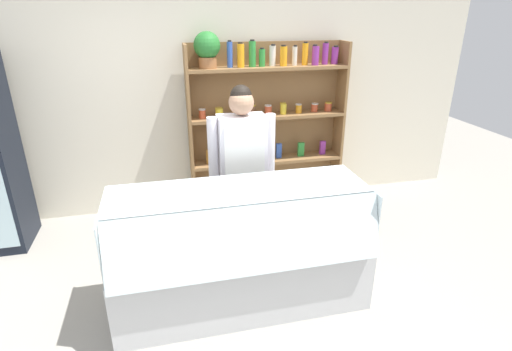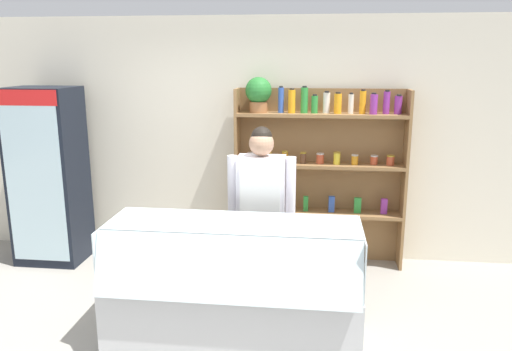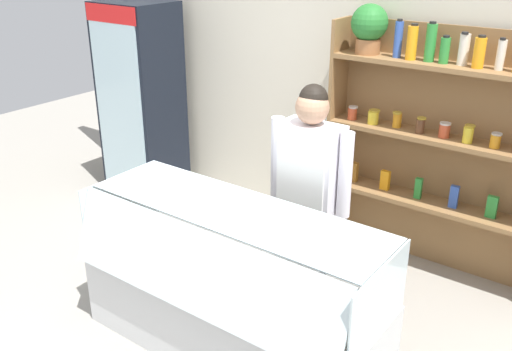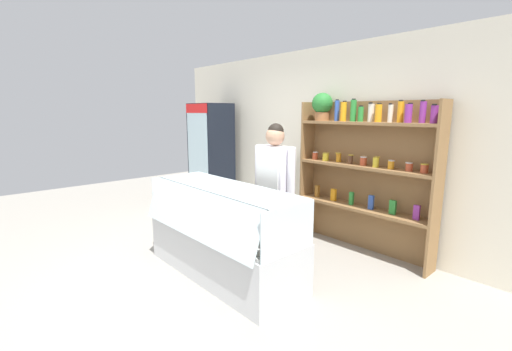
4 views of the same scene
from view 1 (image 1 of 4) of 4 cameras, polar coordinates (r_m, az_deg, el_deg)
ground_plane at (r=3.43m, az=-3.76°, el=-18.62°), size 12.00×12.00×0.00m
back_wall at (r=4.72m, az=-8.60°, el=11.28°), size 6.80×0.10×2.70m
shelving_unit at (r=4.67m, az=0.65°, el=9.29°), size 1.83×0.29×2.06m
deli_display_case at (r=3.33m, az=-2.22°, el=-13.13°), size 1.99×0.78×1.01m
shop_clerk at (r=3.60m, az=-1.98°, el=2.05°), size 0.61×0.25×1.67m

